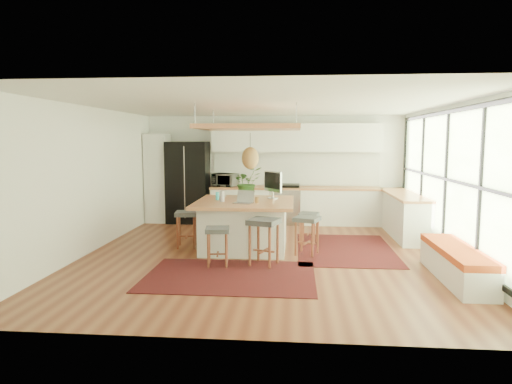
# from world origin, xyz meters

# --- Properties ---
(floor) EXTENTS (7.00, 7.00, 0.00)m
(floor) POSITION_xyz_m (0.00, 0.00, 0.00)
(floor) COLOR #622C1C
(floor) RESTS_ON ground
(ceiling) EXTENTS (7.00, 7.00, 0.00)m
(ceiling) POSITION_xyz_m (0.00, 0.00, 2.70)
(ceiling) COLOR white
(ceiling) RESTS_ON ground
(wall_back) EXTENTS (6.50, 0.00, 6.50)m
(wall_back) POSITION_xyz_m (0.00, 3.50, 1.35)
(wall_back) COLOR white
(wall_back) RESTS_ON ground
(wall_front) EXTENTS (6.50, 0.00, 6.50)m
(wall_front) POSITION_xyz_m (0.00, -3.50, 1.35)
(wall_front) COLOR white
(wall_front) RESTS_ON ground
(wall_left) EXTENTS (0.00, 7.00, 7.00)m
(wall_left) POSITION_xyz_m (-3.25, 0.00, 1.35)
(wall_left) COLOR white
(wall_left) RESTS_ON ground
(wall_right) EXTENTS (0.00, 7.00, 7.00)m
(wall_right) POSITION_xyz_m (3.25, 0.00, 1.35)
(wall_right) COLOR white
(wall_right) RESTS_ON ground
(window_wall) EXTENTS (0.10, 6.20, 2.60)m
(window_wall) POSITION_xyz_m (3.22, 0.00, 1.40)
(window_wall) COLOR black
(window_wall) RESTS_ON wall_right
(pantry) EXTENTS (0.55, 0.60, 2.25)m
(pantry) POSITION_xyz_m (-2.95, 3.18, 1.12)
(pantry) COLOR white
(pantry) RESTS_ON floor
(back_counter_base) EXTENTS (4.20, 0.60, 0.88)m
(back_counter_base) POSITION_xyz_m (0.55, 3.18, 0.44)
(back_counter_base) COLOR white
(back_counter_base) RESTS_ON floor
(back_counter_top) EXTENTS (4.24, 0.64, 0.05)m
(back_counter_top) POSITION_xyz_m (0.55, 3.18, 0.90)
(back_counter_top) COLOR #AE623D
(back_counter_top) RESTS_ON back_counter_base
(backsplash) EXTENTS (4.20, 0.02, 0.80)m
(backsplash) POSITION_xyz_m (0.55, 3.48, 1.35)
(backsplash) COLOR white
(backsplash) RESTS_ON wall_back
(upper_cabinets) EXTENTS (4.20, 0.34, 0.70)m
(upper_cabinets) POSITION_xyz_m (0.55, 3.32, 2.15)
(upper_cabinets) COLOR white
(upper_cabinets) RESTS_ON wall_back
(range) EXTENTS (0.76, 0.62, 1.00)m
(range) POSITION_xyz_m (0.30, 3.18, 0.50)
(range) COLOR #A5A5AA
(range) RESTS_ON floor
(right_counter_base) EXTENTS (0.60, 2.50, 0.88)m
(right_counter_base) POSITION_xyz_m (2.93, 2.00, 0.44)
(right_counter_base) COLOR white
(right_counter_base) RESTS_ON floor
(right_counter_top) EXTENTS (0.64, 2.54, 0.05)m
(right_counter_top) POSITION_xyz_m (2.93, 2.00, 0.90)
(right_counter_top) COLOR #AE623D
(right_counter_top) RESTS_ON right_counter_base
(window_bench) EXTENTS (0.52, 2.00, 0.50)m
(window_bench) POSITION_xyz_m (2.95, -1.20, 0.25)
(window_bench) COLOR white
(window_bench) RESTS_ON floor
(ceiling_panel) EXTENTS (1.86, 1.86, 0.80)m
(ceiling_panel) POSITION_xyz_m (-0.30, 0.40, 2.05)
(ceiling_panel) COLOR #AE623D
(ceiling_panel) RESTS_ON ceiling
(rug_near) EXTENTS (2.60, 1.80, 0.01)m
(rug_near) POSITION_xyz_m (-0.44, -1.32, 0.01)
(rug_near) COLOR black
(rug_near) RESTS_ON floor
(rug_right) EXTENTS (1.80, 2.60, 0.01)m
(rug_right) POSITION_xyz_m (1.51, 0.57, 0.01)
(rug_right) COLOR black
(rug_right) RESTS_ON floor
(fridge) EXTENTS (1.02, 0.80, 2.05)m
(fridge) POSITION_xyz_m (-2.16, 3.19, 0.93)
(fridge) COLOR black
(fridge) RESTS_ON floor
(island) EXTENTS (1.85, 1.85, 0.93)m
(island) POSITION_xyz_m (-0.41, 0.48, 0.47)
(island) COLOR #AE623D
(island) RESTS_ON floor
(stool_near_left) EXTENTS (0.43, 0.43, 0.65)m
(stool_near_left) POSITION_xyz_m (-0.73, -0.76, 0.35)
(stool_near_left) COLOR #3D4044
(stool_near_left) RESTS_ON floor
(stool_near_right) EXTENTS (0.59, 0.59, 0.79)m
(stool_near_right) POSITION_xyz_m (0.03, -0.65, 0.35)
(stool_near_right) COLOR #3D4044
(stool_near_right) RESTS_ON floor
(stool_right_front) EXTENTS (0.53, 0.53, 0.70)m
(stool_right_front) POSITION_xyz_m (0.76, 0.11, 0.35)
(stool_right_front) COLOR #3D4044
(stool_right_front) RESTS_ON floor
(stool_right_back) EXTENTS (0.45, 0.45, 0.63)m
(stool_right_back) POSITION_xyz_m (0.82, 1.03, 0.35)
(stool_right_back) COLOR #3D4044
(stool_right_back) RESTS_ON floor
(stool_left_side) EXTENTS (0.47, 0.47, 0.71)m
(stool_left_side) POSITION_xyz_m (-1.56, 0.49, 0.35)
(stool_left_side) COLOR #3D4044
(stool_left_side) RESTS_ON floor
(laptop) EXTENTS (0.43, 0.44, 0.25)m
(laptop) POSITION_xyz_m (-0.40, 0.12, 1.05)
(laptop) COLOR #A5A5AA
(laptop) RESTS_ON island
(monitor) EXTENTS (0.52, 0.61, 0.55)m
(monitor) POSITION_xyz_m (0.10, 0.86, 1.19)
(monitor) COLOR #A5A5AA
(monitor) RESTS_ON island
(microwave) EXTENTS (0.67, 0.51, 0.40)m
(microwave) POSITION_xyz_m (-1.21, 3.18, 1.13)
(microwave) COLOR #A5A5AA
(microwave) RESTS_ON back_counter_top
(island_plant) EXTENTS (0.80, 0.82, 0.48)m
(island_plant) POSITION_xyz_m (-0.42, 1.00, 1.17)
(island_plant) COLOR #1E4C19
(island_plant) RESTS_ON island
(island_bowl) EXTENTS (0.22, 0.22, 0.05)m
(island_bowl) POSITION_xyz_m (-0.93, 0.91, 0.95)
(island_bowl) COLOR silver
(island_bowl) RESTS_ON island
(island_bottle_0) EXTENTS (0.07, 0.07, 0.19)m
(island_bottle_0) POSITION_xyz_m (-0.96, 0.58, 1.03)
(island_bottle_0) COLOR #3AD3E8
(island_bottle_0) RESTS_ON island
(island_bottle_1) EXTENTS (0.07, 0.07, 0.19)m
(island_bottle_1) POSITION_xyz_m (-0.81, 0.33, 1.03)
(island_bottle_1) COLOR silver
(island_bottle_1) RESTS_ON island
(island_bottle_2) EXTENTS (0.07, 0.07, 0.19)m
(island_bottle_2) POSITION_xyz_m (-0.16, 0.18, 1.03)
(island_bottle_2) COLOR brown
(island_bottle_2) RESTS_ON island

